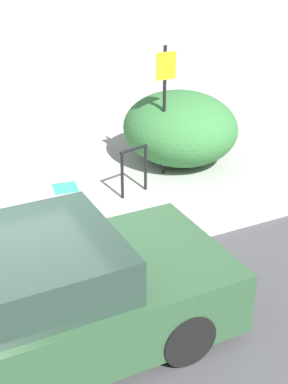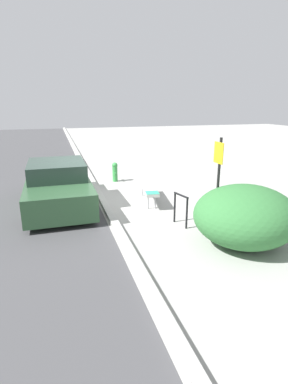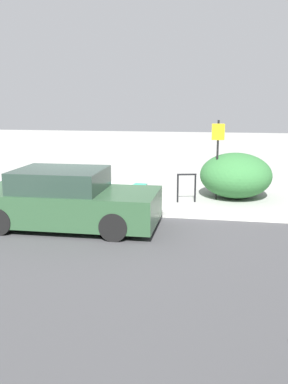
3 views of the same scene
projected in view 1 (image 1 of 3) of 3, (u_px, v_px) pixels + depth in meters
name	position (u px, v px, depth m)	size (l,w,h in m)	color
ground_plane	(4.00, 286.00, 6.70)	(60.00, 60.00, 0.00)	#9E9E99
curb	(4.00, 281.00, 6.67)	(60.00, 0.20, 0.13)	#A8A8A3
bench	(14.00, 198.00, 7.83)	(1.94, 0.67, 0.53)	#99999E
bike_rack	(134.00, 166.00, 8.80)	(0.55, 0.18, 0.83)	black
sign_post	(165.00, 100.00, 9.15)	(0.36, 0.08, 2.30)	black
shrub_hedge	(180.00, 128.00, 10.00)	(2.11, 2.24, 1.33)	#337038
parked_car_near	(35.00, 303.00, 5.41)	(4.10, 1.87, 1.33)	black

